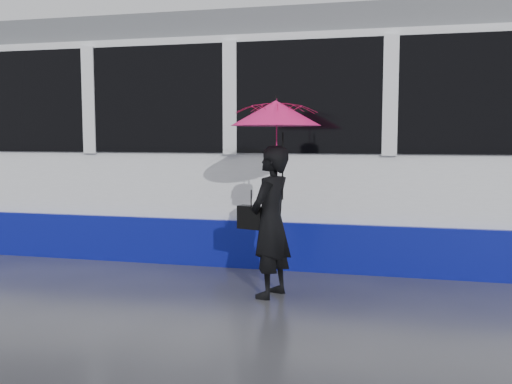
# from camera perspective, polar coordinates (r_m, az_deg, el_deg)

# --- Properties ---
(ground) EXTENTS (90.00, 90.00, 0.00)m
(ground) POSITION_cam_1_polar(r_m,az_deg,el_deg) (6.31, -3.20, -10.17)
(ground) COLOR #2A2A2F
(ground) RESTS_ON ground
(rails) EXTENTS (34.00, 1.51, 0.02)m
(rails) POSITION_cam_1_polar(r_m,az_deg,el_deg) (8.66, 1.64, -5.75)
(rails) COLOR #3F3D38
(rails) RESTS_ON ground
(tram) EXTENTS (26.00, 2.56, 3.35)m
(tram) POSITION_cam_1_polar(r_m,az_deg,el_deg) (8.45, 3.03, 5.08)
(tram) COLOR white
(tram) RESTS_ON ground
(woman) EXTENTS (0.54, 0.67, 1.62)m
(woman) POSITION_cam_1_polar(r_m,az_deg,el_deg) (6.06, 1.49, -3.00)
(woman) COLOR black
(woman) RESTS_ON ground
(umbrella) EXTENTS (1.18, 1.18, 1.09)m
(umbrella) POSITION_cam_1_polar(r_m,az_deg,el_deg) (5.98, 1.99, 6.13)
(umbrella) COLOR #FF1566
(umbrella) RESTS_ON ground
(handbag) EXTENTS (0.31, 0.20, 0.43)m
(handbag) POSITION_cam_1_polar(r_m,az_deg,el_deg) (6.12, -0.48, -2.54)
(handbag) COLOR black
(handbag) RESTS_ON ground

